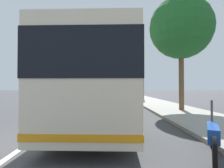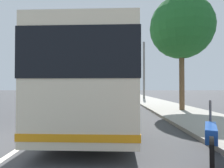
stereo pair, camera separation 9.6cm
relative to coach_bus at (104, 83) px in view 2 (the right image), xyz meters
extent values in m
plane|color=#424244|center=(-4.16, 2.03, -1.87)|extent=(220.00, 220.00, 0.00)
cube|color=#9E998E|center=(5.84, -4.85, -1.80)|extent=(110.00, 3.60, 0.14)
cube|color=silver|center=(5.84, 2.03, -1.86)|extent=(110.00, 0.16, 0.01)
cube|color=beige|center=(0.00, 0.00, -0.09)|extent=(12.54, 3.07, 2.85)
cube|color=black|center=(0.00, 0.00, 0.47)|extent=(12.58, 3.11, 1.07)
cube|color=orange|center=(0.00, 0.00, -1.27)|extent=(12.57, 3.10, 0.16)
cylinder|color=black|center=(4.03, 0.97, -1.37)|extent=(1.01, 0.34, 1.00)
cylinder|color=black|center=(3.92, -1.33, -1.37)|extent=(1.01, 0.34, 1.00)
cylinder|color=black|center=(-3.92, 1.33, -1.37)|extent=(1.01, 0.34, 1.00)
cylinder|color=black|center=(-4.03, -0.97, -1.37)|extent=(1.01, 0.34, 1.00)
cylinder|color=black|center=(-4.89, -3.06, -1.54)|extent=(0.62, 0.36, 0.66)
cylinder|color=black|center=(-6.31, -2.36, -1.54)|extent=(0.62, 0.36, 0.66)
cube|color=#1947A5|center=(-5.60, -2.71, -1.29)|extent=(1.17, 0.74, 0.31)
cylinder|color=#4C4C51|center=(-5.00, -3.01, -0.94)|extent=(0.06, 0.06, 0.70)
cube|color=silver|center=(20.85, 3.87, -1.28)|extent=(3.97, 1.86, 0.80)
cube|color=black|center=(20.94, 3.86, -0.59)|extent=(2.00, 1.66, 0.58)
cylinder|color=black|center=(19.54, 3.11, -1.55)|extent=(0.65, 0.24, 0.64)
cylinder|color=black|center=(19.58, 4.69, -1.55)|extent=(0.65, 0.24, 0.64)
cylinder|color=black|center=(22.12, 3.04, -1.55)|extent=(0.65, 0.24, 0.64)
cylinder|color=black|center=(22.17, 4.62, -1.55)|extent=(0.65, 0.24, 0.64)
cube|color=gray|center=(38.41, -0.01, -1.28)|extent=(4.41, 2.16, 0.81)
cube|color=black|center=(38.19, -0.03, -0.59)|extent=(2.21, 1.85, 0.57)
cylinder|color=black|center=(39.76, 0.93, -1.55)|extent=(0.66, 0.27, 0.64)
cylinder|color=black|center=(39.89, -0.74, -1.55)|extent=(0.66, 0.27, 0.64)
cylinder|color=black|center=(36.94, 0.71, -1.55)|extent=(0.66, 0.27, 0.64)
cylinder|color=black|center=(37.07, -0.96, -1.55)|extent=(0.66, 0.27, 0.64)
cylinder|color=brown|center=(2.76, -5.09, 0.33)|extent=(0.33, 0.33, 4.39)
sphere|color=#1E5B26|center=(2.76, -5.09, 3.78)|extent=(4.18, 4.18, 4.18)
cylinder|color=slate|center=(15.71, -4.76, 2.00)|extent=(0.28, 0.28, 7.73)
camera|label=1|loc=(-10.09, -0.31, -0.26)|focal=31.11mm
camera|label=2|loc=(-10.09, -0.40, -0.26)|focal=31.11mm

